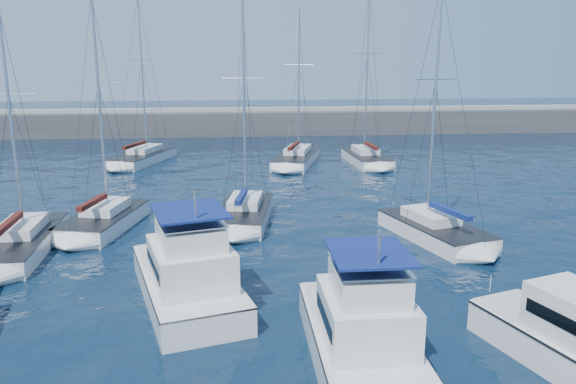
{
  "coord_description": "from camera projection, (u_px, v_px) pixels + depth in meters",
  "views": [
    {
      "loc": [
        -0.58,
        -22.58,
        10.16
      ],
      "look_at": [
        2.1,
        6.62,
        3.0
      ],
      "focal_mm": 35.0,
      "sensor_mm": 36.0,
      "label": 1
    }
  ],
  "objects": [
    {
      "name": "motor_yacht_stbd_inner",
      "position": [
        361.0,
        333.0,
        18.76
      ],
      "size": [
        3.27,
        7.7,
        4.69
      ],
      "rotation": [
        0.0,
        0.0,
        0.0
      ],
      "color": "silver",
      "rests_on": "ground"
    },
    {
      "name": "sailboat_mid_b",
      "position": [
        104.0,
        220.0,
        33.69
      ],
      "size": [
        4.53,
        7.64,
        13.76
      ],
      "rotation": [
        0.0,
        0.0,
        -0.22
      ],
      "color": "white",
      "rests_on": "ground"
    },
    {
      "name": "sailboat_back_c",
      "position": [
        366.0,
        158.0,
        53.99
      ],
      "size": [
        3.52,
        8.27,
        16.63
      ],
      "rotation": [
        0.0,
        0.0,
        0.06
      ],
      "color": "silver",
      "rests_on": "ground"
    },
    {
      "name": "sailboat_back_b",
      "position": [
        297.0,
        158.0,
        54.14
      ],
      "size": [
        5.77,
        9.99,
        14.87
      ],
      "rotation": [
        0.0,
        0.0,
        -0.29
      ],
      "color": "white",
      "rests_on": "ground"
    },
    {
      "name": "motor_yacht_port_inner",
      "position": [
        189.0,
        277.0,
        23.42
      ],
      "size": [
        5.77,
        9.24,
        4.69
      ],
      "rotation": [
        0.0,
        0.0,
        0.28
      ],
      "color": "silver",
      "rests_on": "ground"
    },
    {
      "name": "sailboat_mid_c",
      "position": [
        245.0,
        214.0,
        35.08
      ],
      "size": [
        4.04,
        7.76,
        14.07
      ],
      "rotation": [
        0.0,
        0.0,
        -0.15
      ],
      "color": "silver",
      "rests_on": "ground"
    },
    {
      "name": "breakwater",
      "position": [
        241.0,
        126.0,
        74.36
      ],
      "size": [
        160.0,
        6.0,
        4.45
      ],
      "color": "#424244",
      "rests_on": "ground"
    },
    {
      "name": "sailboat_back_a",
      "position": [
        143.0,
        157.0,
        54.5
      ],
      "size": [
        5.8,
        9.48,
        15.71
      ],
      "rotation": [
        0.0,
        0.0,
        -0.33
      ],
      "color": "silver",
      "rests_on": "ground"
    },
    {
      "name": "motor_yacht_stbd_outer",
      "position": [
        560.0,
        336.0,
        18.9
      ],
      "size": [
        4.16,
        6.22,
        3.2
      ],
      "rotation": [
        0.0,
        0.0,
        0.31
      ],
      "color": "silver",
      "rests_on": "ground"
    },
    {
      "name": "sailboat_mid_a",
      "position": [
        20.0,
        243.0,
        29.72
      ],
      "size": [
        3.45,
        8.58,
        13.1
      ],
      "rotation": [
        0.0,
        0.0,
        0.05
      ],
      "color": "silver",
      "rests_on": "ground"
    },
    {
      "name": "ground",
      "position": [
        254.0,
        296.0,
        24.3
      ],
      "size": [
        220.0,
        220.0,
        0.0
      ],
      "primitive_type": "plane",
      "color": "black",
      "rests_on": "ground"
    },
    {
      "name": "sailboat_mid_e",
      "position": [
        434.0,
        230.0,
        31.81
      ],
      "size": [
        5.06,
        7.94,
        14.21
      ],
      "rotation": [
        0.0,
        0.0,
        0.29
      ],
      "color": "silver",
      "rests_on": "ground"
    }
  ]
}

